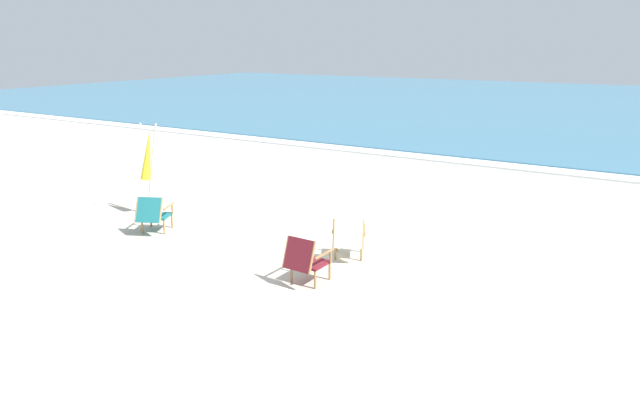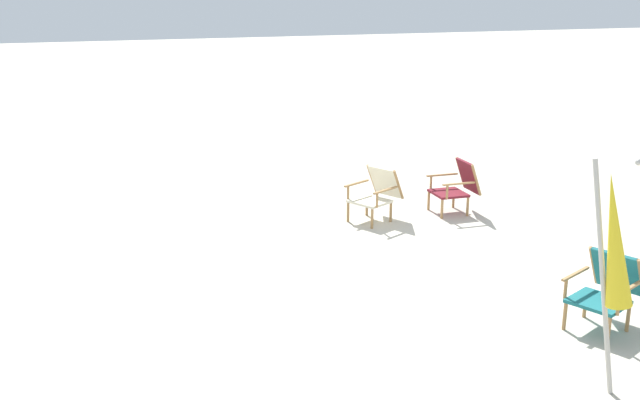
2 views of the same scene
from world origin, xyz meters
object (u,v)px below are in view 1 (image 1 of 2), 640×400
(beach_chair_back_left, at_px, (349,237))
(umbrella_furled_yellow, at_px, (148,155))
(beach_chair_front_left, at_px, (305,259))
(beach_chair_mid_center, at_px, (153,213))

(beach_chair_back_left, relative_size, umbrella_furled_yellow, 0.43)
(beach_chair_back_left, bearing_deg, beach_chair_front_left, -93.22)
(beach_chair_front_left, bearing_deg, umbrella_furled_yellow, 163.91)
(beach_chair_back_left, bearing_deg, umbrella_furled_yellow, 178.41)
(beach_chair_mid_center, xyz_separation_m, umbrella_furled_yellow, (-1.04, 0.92, 0.95))
(beach_chair_front_left, height_order, umbrella_furled_yellow, umbrella_furled_yellow)
(beach_chair_back_left, height_order, beach_chair_mid_center, beach_chair_back_left)
(umbrella_furled_yellow, bearing_deg, beach_chair_back_left, -1.59)
(beach_chair_back_left, distance_m, umbrella_furled_yellow, 5.26)
(beach_chair_front_left, xyz_separation_m, umbrella_furled_yellow, (-5.09, 1.47, 0.95))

